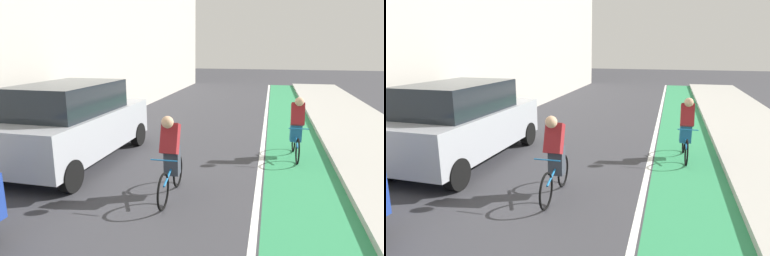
# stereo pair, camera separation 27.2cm
# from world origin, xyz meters

# --- Properties ---
(ground_plane) EXTENTS (78.54, 78.54, 0.00)m
(ground_plane) POSITION_xyz_m (0.00, 13.85, 0.00)
(ground_plane) COLOR #38383D
(bike_lane_paint) EXTENTS (1.60, 35.70, 0.00)m
(bike_lane_paint) POSITION_xyz_m (2.81, 15.85, 0.00)
(bike_lane_paint) COLOR #2D8451
(bike_lane_paint) RESTS_ON ground
(lane_divider_stripe) EXTENTS (0.12, 35.70, 0.00)m
(lane_divider_stripe) POSITION_xyz_m (1.91, 15.85, 0.00)
(lane_divider_stripe) COLOR white
(lane_divider_stripe) RESTS_ON ground
(parked_suv_silver) EXTENTS (2.02, 4.53, 1.98)m
(parked_suv_silver) POSITION_xyz_m (-2.56, 14.22, 1.02)
(parked_suv_silver) COLOR #9EA0A8
(parked_suv_silver) RESTS_ON ground
(cyclist_trailing) EXTENTS (0.48, 1.72, 1.62)m
(cyclist_trailing) POSITION_xyz_m (0.30, 12.80, 0.85)
(cyclist_trailing) COLOR black
(cyclist_trailing) RESTS_ON ground
(cyclist_far) EXTENTS (0.48, 1.70, 1.61)m
(cyclist_far) POSITION_xyz_m (2.75, 15.83, 0.81)
(cyclist_far) COLOR black
(cyclist_far) RESTS_ON ground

